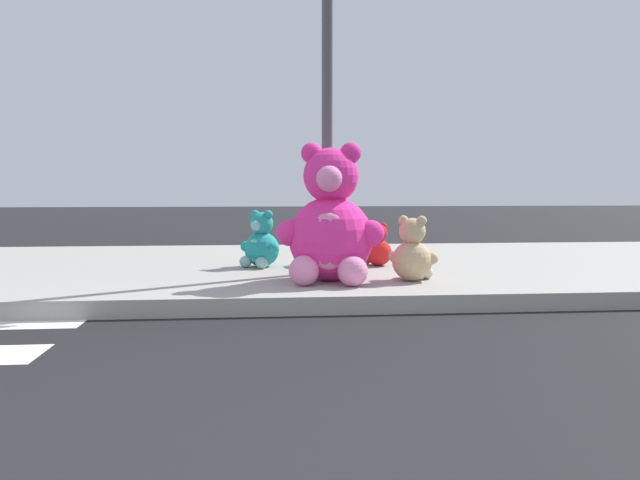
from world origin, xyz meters
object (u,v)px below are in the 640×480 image
at_px(plush_red, 378,248).
at_px(plush_lime, 334,241).
at_px(plush_pink_large, 331,226).
at_px(sign_pole, 327,103).
at_px(plush_teal, 261,244).
at_px(plush_tan, 413,255).

distance_m(plush_red, plush_lime, 0.53).
bearing_deg(plush_pink_large, sign_pole, 87.41).
bearing_deg(plush_lime, plush_pink_large, -97.64).
height_order(plush_teal, plush_tan, plush_teal).
bearing_deg(plush_lime, sign_pole, -101.66).
bearing_deg(plush_red, plush_pink_large, -121.05).
xyz_separation_m(plush_red, plush_lime, (-0.46, 0.25, 0.06)).
height_order(sign_pole, plush_pink_large, sign_pole).
bearing_deg(plush_teal, plush_red, -0.26).
xyz_separation_m(plush_tan, plush_lime, (-0.58, 1.35, 0.01)).
bearing_deg(plush_red, plush_teal, 179.74).
relative_size(sign_pole, plush_pink_large, 2.51).
height_order(plush_red, plush_lime, plush_lime).
distance_m(plush_pink_large, plush_tan, 0.81).
bearing_deg(plush_red, sign_pole, -142.37).
xyz_separation_m(plush_red, plush_tan, (0.12, -1.10, 0.05)).
bearing_deg(sign_pole, plush_pink_large, -92.59).
height_order(sign_pole, plush_lime, sign_pole).
distance_m(plush_teal, plush_tan, 1.79).
height_order(plush_red, plush_tan, plush_tan).
distance_m(sign_pole, plush_tan, 1.75).
xyz_separation_m(plush_pink_large, plush_red, (0.64, 1.06, -0.32)).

